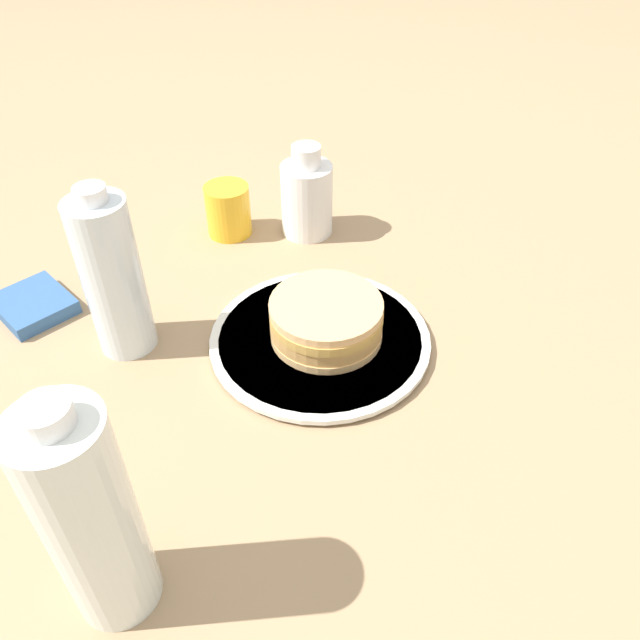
{
  "coord_description": "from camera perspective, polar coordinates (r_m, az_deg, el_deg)",
  "views": [
    {
      "loc": [
        0.59,
        -0.15,
        0.55
      ],
      "look_at": [
        0.01,
        -0.01,
        0.04
      ],
      "focal_mm": 35.0,
      "sensor_mm": 36.0,
      "label": 1
    }
  ],
  "objects": [
    {
      "name": "water_bottle_near",
      "position": [
        0.54,
        -20.24,
        -16.7
      ],
      "size": [
        0.07,
        0.07,
        0.25
      ],
      "color": "silver",
      "rests_on": "ground_plane"
    },
    {
      "name": "juice_glass",
      "position": [
        1.01,
        -8.4,
        9.91
      ],
      "size": [
        0.07,
        0.07,
        0.08
      ],
      "color": "yellow",
      "rests_on": "ground_plane"
    },
    {
      "name": "pancake_stack",
      "position": [
        0.79,
        0.46,
        0.03
      ],
      "size": [
        0.15,
        0.15,
        0.05
      ],
      "color": "tan",
      "rests_on": "plate"
    },
    {
      "name": "napkin",
      "position": [
        0.94,
        -24.72,
        1.29
      ],
      "size": [
        0.13,
        0.13,
        0.02
      ],
      "color": "#33598C",
      "rests_on": "ground_plane"
    },
    {
      "name": "water_bottle_mid",
      "position": [
        0.79,
        -18.45,
        3.77
      ],
      "size": [
        0.07,
        0.07,
        0.23
      ],
      "color": "silver",
      "rests_on": "ground_plane"
    },
    {
      "name": "ground_plane",
      "position": [
        0.83,
        0.31,
        -1.37
      ],
      "size": [
        4.0,
        4.0,
        0.0
      ],
      "primitive_type": "plane",
      "color": "#9E7F5B"
    },
    {
      "name": "plate",
      "position": [
        0.81,
        -0.0,
        -1.78
      ],
      "size": [
        0.28,
        0.28,
        0.01
      ],
      "color": "silver",
      "rests_on": "ground_plane"
    },
    {
      "name": "cream_jug",
      "position": [
        1.0,
        -1.21,
        11.23
      ],
      "size": [
        0.08,
        0.08,
        0.15
      ],
      "color": "white",
      "rests_on": "ground_plane"
    }
  ]
}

